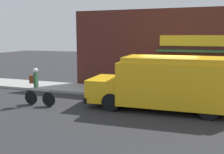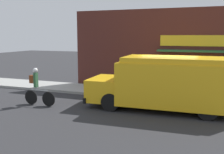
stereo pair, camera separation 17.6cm
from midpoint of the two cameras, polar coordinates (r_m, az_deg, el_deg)
name	(u,v)px [view 1 (the left image)]	position (r m, az deg, el deg)	size (l,w,h in m)	color
ground_plane	(168,102)	(12.92, 11.71, -5.35)	(70.00, 70.00, 0.00)	#2B2B2D
sidewalk	(171,95)	(14.03, 12.41, -3.95)	(28.00, 2.33, 0.14)	#999993
storefront	(176,51)	(15.13, 13.51, 5.63)	(12.34, 0.78, 4.66)	#4C231E
school_bus	(168,83)	(11.42, 11.73, -1.20)	(6.35, 2.84, 2.28)	yellow
cyclist	(37,87)	(12.40, -16.39, -2.16)	(1.62, 0.22, 1.72)	black
trash_bin	(143,84)	(14.07, 6.38, -1.43)	(0.61, 0.61, 0.98)	#2D5138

